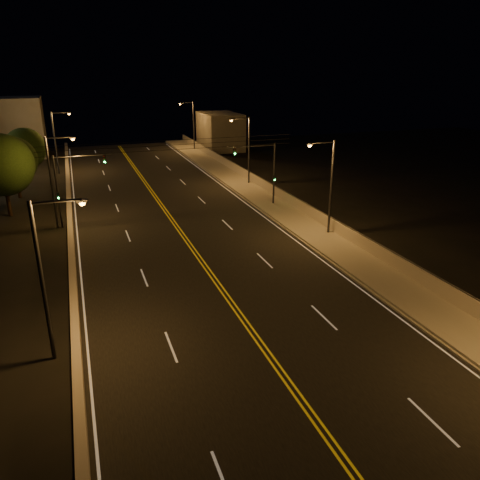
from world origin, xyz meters
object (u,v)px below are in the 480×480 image
object	(u,v)px
streetlight_6	(57,138)
traffic_signal_left	(68,182)
streetlight_1	(328,182)
streetlight_2	(247,146)
streetlight_3	(192,122)
streetlight_5	(54,176)
tree_2	(25,148)
tree_1	(14,160)
tree_0	(2,165)
traffic_signal_right	(265,168)
streetlight_4	(47,270)

from	to	relation	value
streetlight_6	traffic_signal_left	xyz separation A→B (m)	(1.05, -24.29, -0.69)
traffic_signal_left	streetlight_6	bearing A→B (deg)	92.48
streetlight_1	streetlight_2	distance (m)	19.41
streetlight_3	traffic_signal_left	xyz separation A→B (m)	(-20.33, -36.11, -0.69)
streetlight_2	traffic_signal_left	bearing A→B (deg)	-155.18
streetlight_6	traffic_signal_left	world-z (taller)	streetlight_6
streetlight_5	streetlight_6	bearing A→B (deg)	90.00
streetlight_1	tree_2	size ratio (longest dim) A/B	1.22
traffic_signal_left	tree_1	bearing A→B (deg)	113.34
streetlight_3	tree_0	distance (m)	40.28
streetlight_1	traffic_signal_left	distance (m)	22.67
streetlight_1	traffic_signal_right	xyz separation A→B (m)	(-1.45, 10.00, -0.69)
streetlight_5	traffic_signal_left	distance (m)	1.26
streetlight_2	streetlight_3	world-z (taller)	same
streetlight_3	tree_1	distance (m)	34.91
streetlight_5	traffic_signal_right	size ratio (longest dim) A/B	1.25
streetlight_3	streetlight_5	size ratio (longest dim) A/B	1.00
traffic_signal_right	tree_2	world-z (taller)	tree_2
streetlight_1	traffic_signal_right	size ratio (longest dim) A/B	1.25
tree_0	streetlight_1	bearing A→B (deg)	-30.57
streetlight_5	traffic_signal_left	bearing A→B (deg)	-0.52
streetlight_1	streetlight_2	xyz separation A→B (m)	(0.00, 19.41, 0.00)
tree_0	streetlight_3	bearing A→B (deg)	49.70
streetlight_2	tree_2	world-z (taller)	streetlight_2
streetlight_1	tree_1	distance (m)	34.21
streetlight_4	streetlight_5	size ratio (longest dim) A/B	1.00
streetlight_3	streetlight_4	world-z (taller)	same
streetlight_2	traffic_signal_right	distance (m)	9.54
streetlight_6	tree_1	size ratio (longest dim) A/B	1.23
traffic_signal_right	streetlight_6	bearing A→B (deg)	129.38
streetlight_5	tree_1	distance (m)	13.26
streetlight_4	traffic_signal_left	xyz separation A→B (m)	(1.05, 21.34, -0.69)
streetlight_1	tree_0	world-z (taller)	streetlight_1
streetlight_3	tree_0	size ratio (longest dim) A/B	1.03
streetlight_4	streetlight_1	bearing A→B (deg)	27.93
streetlight_5	streetlight_6	distance (m)	24.28
streetlight_6	streetlight_4	bearing A→B (deg)	-90.00
streetlight_1	tree_2	bearing A→B (deg)	129.62
tree_0	tree_2	bearing A→B (deg)	86.34
streetlight_1	streetlight_4	size ratio (longest dim) A/B	1.00
streetlight_4	streetlight_3	bearing A→B (deg)	69.58
streetlight_3	tree_2	size ratio (longest dim) A/B	1.22
streetlight_1	streetlight_5	distance (m)	23.62
streetlight_3	tree_1	bearing A→B (deg)	-137.50
streetlight_6	traffic_signal_right	bearing A→B (deg)	-50.62
streetlight_1	streetlight_2	size ratio (longest dim) A/B	1.00
traffic_signal_right	tree_2	distance (m)	31.16
streetlight_1	tree_2	world-z (taller)	streetlight_1
streetlight_3	streetlight_6	size ratio (longest dim) A/B	1.00
streetlight_6	traffic_signal_right	distance (m)	31.43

